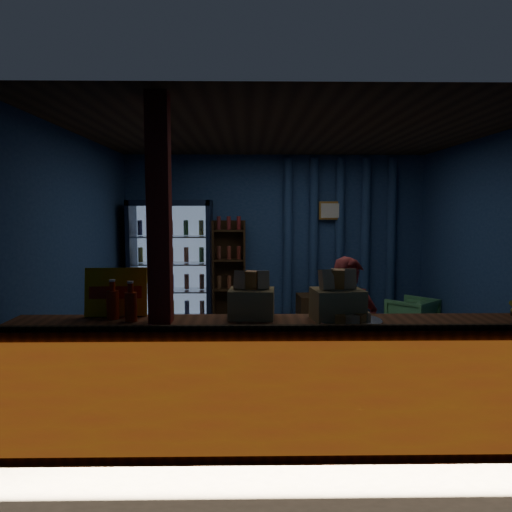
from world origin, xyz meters
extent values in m
plane|color=#515154|center=(0.00, 0.00, 0.00)|extent=(4.60, 4.60, 0.00)
plane|color=navy|center=(0.00, 2.20, 1.30)|extent=(4.60, 0.00, 4.60)
plane|color=navy|center=(0.00, -2.20, 1.30)|extent=(4.60, 0.00, 4.60)
plane|color=navy|center=(-2.30, 0.00, 1.30)|extent=(0.00, 4.40, 4.40)
plane|color=navy|center=(2.30, 0.00, 1.30)|extent=(0.00, 4.40, 4.40)
plane|color=#472D19|center=(0.00, 0.00, 2.60)|extent=(4.60, 4.60, 0.00)
cube|color=brown|center=(0.00, -1.90, 0.47)|extent=(4.40, 0.55, 0.95)
cube|color=red|center=(0.00, -2.19, 0.47)|extent=(4.35, 0.02, 0.81)
cube|color=#382411|center=(0.00, -2.17, 0.97)|extent=(4.40, 0.04, 0.04)
cube|color=maroon|center=(-1.05, -1.90, 1.30)|extent=(0.16, 0.16, 2.60)
cube|color=black|center=(-1.55, 2.12, 0.95)|extent=(1.20, 0.06, 1.90)
cube|color=black|center=(-2.12, 1.85, 0.95)|extent=(0.06, 0.60, 1.90)
cube|color=black|center=(-0.98, 1.85, 0.95)|extent=(0.06, 0.60, 1.90)
cube|color=black|center=(-1.55, 1.85, 1.86)|extent=(1.20, 0.60, 0.08)
cube|color=black|center=(-1.55, 1.85, 0.04)|extent=(1.20, 0.60, 0.08)
cube|color=#99B2D8|center=(-1.55, 2.07, 0.95)|extent=(1.08, 0.02, 1.74)
cube|color=white|center=(-1.55, 1.57, 0.95)|extent=(1.12, 0.02, 1.78)
cube|color=black|center=(-1.55, 1.55, 0.95)|extent=(0.05, 0.05, 1.80)
cube|color=silver|center=(-1.55, 1.85, 0.17)|extent=(1.08, 0.48, 0.02)
cylinder|color=#B14219|center=(-2.00, 1.85, 0.30)|extent=(0.07, 0.07, 0.22)
cylinder|color=#1D6D1B|center=(-1.77, 1.85, 0.30)|extent=(0.07, 0.07, 0.22)
cylinder|color=gold|center=(-1.55, 1.85, 0.30)|extent=(0.07, 0.07, 0.22)
cylinder|color=navy|center=(-1.32, 1.85, 0.30)|extent=(0.07, 0.07, 0.22)
cylinder|color=maroon|center=(-1.10, 1.85, 0.30)|extent=(0.07, 0.07, 0.22)
cube|color=silver|center=(-1.55, 1.85, 0.57)|extent=(1.08, 0.48, 0.02)
cylinder|color=#1D6D1B|center=(-2.00, 1.85, 0.70)|extent=(0.07, 0.07, 0.22)
cylinder|color=gold|center=(-1.77, 1.85, 0.70)|extent=(0.07, 0.07, 0.22)
cylinder|color=navy|center=(-1.55, 1.85, 0.70)|extent=(0.07, 0.07, 0.22)
cylinder|color=maroon|center=(-1.32, 1.85, 0.70)|extent=(0.07, 0.07, 0.22)
cylinder|color=#B14219|center=(-1.10, 1.85, 0.70)|extent=(0.07, 0.07, 0.22)
cube|color=silver|center=(-1.55, 1.85, 0.97)|extent=(1.08, 0.48, 0.02)
cylinder|color=gold|center=(-2.00, 1.85, 1.10)|extent=(0.07, 0.07, 0.22)
cylinder|color=navy|center=(-1.77, 1.85, 1.10)|extent=(0.07, 0.07, 0.22)
cylinder|color=maroon|center=(-1.55, 1.85, 1.10)|extent=(0.07, 0.07, 0.22)
cylinder|color=#B14219|center=(-1.32, 1.85, 1.10)|extent=(0.07, 0.07, 0.22)
cylinder|color=#1D6D1B|center=(-1.10, 1.85, 1.10)|extent=(0.07, 0.07, 0.22)
cube|color=silver|center=(-1.55, 1.85, 1.37)|extent=(1.08, 0.48, 0.02)
cylinder|color=navy|center=(-2.00, 1.85, 1.50)|extent=(0.07, 0.07, 0.22)
cylinder|color=maroon|center=(-1.77, 1.85, 1.50)|extent=(0.07, 0.07, 0.22)
cylinder|color=#B14219|center=(-1.55, 1.85, 1.50)|extent=(0.07, 0.07, 0.22)
cylinder|color=#1D6D1B|center=(-1.32, 1.85, 1.50)|extent=(0.07, 0.07, 0.22)
cylinder|color=gold|center=(-1.10, 1.85, 1.50)|extent=(0.07, 0.07, 0.22)
cube|color=#382411|center=(-0.70, 2.15, 0.80)|extent=(0.50, 0.02, 1.60)
cube|color=#382411|center=(-0.93, 2.02, 0.80)|extent=(0.03, 0.28, 1.60)
cube|color=#382411|center=(-0.46, 2.02, 0.80)|extent=(0.03, 0.28, 1.60)
cube|color=#382411|center=(-0.70, 2.02, 0.10)|extent=(0.46, 0.26, 0.02)
cube|color=#382411|center=(-0.70, 2.02, 0.55)|extent=(0.46, 0.26, 0.02)
cube|color=#382411|center=(-0.70, 2.02, 1.00)|extent=(0.46, 0.26, 0.02)
cube|color=#382411|center=(-0.70, 2.02, 1.45)|extent=(0.46, 0.26, 0.02)
cylinder|color=navy|center=(0.20, 2.14, 1.30)|extent=(0.14, 0.14, 2.50)
cylinder|color=navy|center=(0.60, 2.14, 1.30)|extent=(0.14, 0.14, 2.50)
cylinder|color=navy|center=(1.00, 2.14, 1.30)|extent=(0.14, 0.14, 2.50)
cylinder|color=navy|center=(1.40, 2.14, 1.30)|extent=(0.14, 0.14, 2.50)
cylinder|color=navy|center=(1.80, 2.14, 1.30)|extent=(0.14, 0.14, 2.50)
cube|color=#C48831|center=(0.85, 2.10, 1.75)|extent=(0.36, 0.03, 0.28)
cube|color=silver|center=(0.85, 2.08, 1.75)|extent=(0.30, 0.01, 0.22)
imported|color=maroon|center=(0.46, -1.28, 0.68)|extent=(0.54, 0.39, 1.37)
imported|color=#54A860|center=(1.90, 1.37, 0.27)|extent=(0.81, 0.81, 0.53)
cube|color=#382411|center=(0.61, 1.49, 0.28)|extent=(0.64, 0.49, 0.56)
cylinder|color=#382411|center=(0.61, 1.49, 0.61)|extent=(0.11, 0.11, 0.11)
cube|color=yellow|center=(-1.43, -1.68, 1.14)|extent=(0.48, 0.13, 0.38)
cube|color=#B92A0C|center=(-1.43, -1.70, 1.14)|extent=(0.40, 0.05, 0.09)
cylinder|color=#B92A0C|center=(-1.43, -1.78, 1.06)|extent=(0.09, 0.09, 0.22)
cylinder|color=#B92A0C|center=(-1.43, -1.78, 1.21)|extent=(0.04, 0.04, 0.08)
cylinder|color=white|center=(-1.43, -1.78, 1.24)|extent=(0.05, 0.05, 0.02)
cylinder|color=#B92A0C|center=(-1.28, -1.86, 1.06)|extent=(0.09, 0.09, 0.22)
cylinder|color=#B92A0C|center=(-1.28, -1.86, 1.21)|extent=(0.04, 0.04, 0.08)
cylinder|color=white|center=(-1.28, -1.86, 1.24)|extent=(0.05, 0.05, 0.02)
cube|color=#9E854C|center=(0.25, -1.86, 1.07)|extent=(0.40, 0.34, 0.23)
cube|color=orange|center=(0.16, -1.87, 1.26)|extent=(0.10, 0.08, 0.15)
cube|color=orange|center=(0.25, -1.86, 1.26)|extent=(0.10, 0.08, 0.15)
cube|color=orange|center=(0.34, -1.85, 1.26)|extent=(0.10, 0.08, 0.15)
cube|color=#9E854C|center=(-0.39, -1.75, 1.06)|extent=(0.36, 0.31, 0.22)
cube|color=orange|center=(-0.47, -1.75, 1.24)|extent=(0.09, 0.07, 0.14)
cube|color=orange|center=(-0.39, -1.75, 1.24)|extent=(0.09, 0.07, 0.14)
cube|color=orange|center=(-0.30, -1.76, 1.24)|extent=(0.09, 0.07, 0.14)
cylinder|color=silver|center=(0.33, -1.95, 0.96)|extent=(0.48, 0.48, 0.03)
cube|color=orange|center=(0.42, -1.95, 1.00)|extent=(0.10, 0.07, 0.05)
cube|color=orange|center=(0.39, -1.88, 1.00)|extent=(0.13, 0.13, 0.05)
cube|color=orange|center=(0.33, -1.85, 1.00)|extent=(0.07, 0.10, 0.05)
cube|color=orange|center=(0.26, -1.88, 1.00)|extent=(0.13, 0.13, 0.05)
cube|color=orange|center=(0.23, -1.95, 1.00)|extent=(0.10, 0.07, 0.05)
cube|color=orange|center=(0.26, -2.01, 1.00)|extent=(0.13, 0.13, 0.05)
cube|color=orange|center=(0.33, -2.04, 1.00)|extent=(0.07, 0.10, 0.05)
cube|color=orange|center=(0.39, -2.01, 1.00)|extent=(0.13, 0.13, 0.05)
camera|label=1|loc=(-0.41, -5.51, 1.78)|focal=35.00mm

